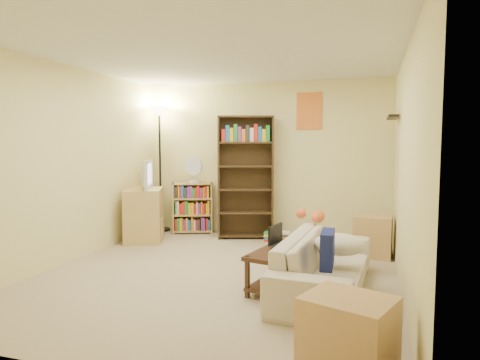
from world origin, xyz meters
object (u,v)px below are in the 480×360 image
object	(u,v)px
short_bookshelf	(193,208)
desk_fan	(194,169)
coffee_table	(285,264)
side_table	(373,236)
tabby_cat	(315,216)
sofa	(325,264)
tall_bookshelf	(245,174)
television	(144,175)
tv_stand	(144,215)
laptop	(287,246)
mug	(292,252)
floor_lamp	(160,132)
end_cabinet	(348,331)

from	to	relation	value
short_bookshelf	desk_fan	xyz separation A→B (m)	(0.05, -0.04, 0.66)
coffee_table	short_bookshelf	bearing A→B (deg)	144.33
side_table	tabby_cat	bearing A→B (deg)	-129.78
sofa	tall_bookshelf	distance (m)	2.70
television	short_bookshelf	xyz separation A→B (m)	(0.50, 0.73, -0.60)
tabby_cat	side_table	world-z (taller)	tabby_cat
tv_stand	desk_fan	xyz separation A→B (m)	(0.55, 0.69, 0.68)
laptop	coffee_table	bearing A→B (deg)	-152.64
tabby_cat	short_bookshelf	bearing A→B (deg)	146.66
desk_fan	short_bookshelf	bearing A→B (deg)	137.59
tv_stand	tall_bookshelf	xyz separation A→B (m)	(1.46, 0.63, 0.62)
mug	tv_stand	distance (m)	3.22
side_table	television	bearing A→B (deg)	-178.71
sofa	tabby_cat	world-z (taller)	tabby_cat
coffee_table	laptop	distance (m)	0.21
sofa	tv_stand	size ratio (longest dim) A/B	2.46
side_table	short_bookshelf	bearing A→B (deg)	167.31
mug	tall_bookshelf	bearing A→B (deg)	115.93
desk_fan	side_table	bearing A→B (deg)	-12.07
laptop	tall_bookshelf	size ratio (longest dim) A/B	0.21
tabby_cat	television	world-z (taller)	television
tabby_cat	desk_fan	bearing A→B (deg)	146.88
laptop	television	distance (m)	2.98
tabby_cat	television	xyz separation A→B (m)	(-2.74, 0.74, 0.39)
sofa	side_table	size ratio (longest dim) A/B	3.61
sofa	tv_stand	world-z (taller)	tv_stand
sofa	television	world-z (taller)	television
tv_stand	floor_lamp	size ratio (longest dim) A/B	0.38
mug	laptop	bearing A→B (deg)	107.70
tall_bookshelf	desk_fan	bearing A→B (deg)	158.26
coffee_table	end_cabinet	size ratio (longest dim) A/B	1.79
end_cabinet	tabby_cat	bearing A→B (deg)	103.02
short_bookshelf	floor_lamp	bearing A→B (deg)	158.69
tall_bookshelf	side_table	size ratio (longest dim) A/B	3.52
coffee_table	television	size ratio (longest dim) A/B	1.38
tabby_cat	floor_lamp	size ratio (longest dim) A/B	0.21
short_bookshelf	side_table	size ratio (longest dim) A/B	1.55
sofa	coffee_table	size ratio (longest dim) A/B	1.94
television	end_cabinet	xyz separation A→B (m)	(3.25, -2.96, -0.79)
short_bookshelf	end_cabinet	xyz separation A→B (m)	(2.75, -3.70, -0.19)
tv_stand	laptop	bearing A→B (deg)	-51.66
tv_stand	television	size ratio (longest dim) A/B	1.09
coffee_table	end_cabinet	bearing A→B (deg)	-50.00
television	floor_lamp	xyz separation A→B (m)	(-0.10, 0.73, 0.67)
television	tall_bookshelf	size ratio (longest dim) A/B	0.38
floor_lamp	end_cabinet	size ratio (longest dim) A/B	3.71
laptop	floor_lamp	xyz separation A→B (m)	(-2.63, 2.18, 1.27)
mug	television	bearing A→B (deg)	145.53
sofa	tall_bookshelf	world-z (taller)	tall_bookshelf
sofa	mug	xyz separation A→B (m)	(-0.29, -0.32, 0.18)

